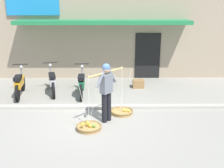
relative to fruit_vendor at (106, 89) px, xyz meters
name	(u,v)px	position (x,y,z in m)	size (l,w,h in m)	color
ground_plane	(91,117)	(-0.47, 0.27, -0.98)	(90.00, 90.00, 0.00)	gray
sidewalk_curb	(92,107)	(-0.47, 0.97, -0.93)	(20.00, 0.24, 0.10)	#AEA89C
fruit_vendor	(106,89)	(0.00, 0.00, 0.00)	(0.96, 1.08, 1.70)	black
fruit_basket_left_side	(89,127)	(-0.47, -0.53, -0.90)	(0.69, 0.69, 1.45)	#B2894C
fruit_basket_right_side	(122,112)	(0.47, 0.52, -0.90)	(0.69, 0.69, 1.45)	#B2894C
motorcycle_nearest_shop	(20,84)	(-3.16, 2.20, -0.52)	(0.54, 1.81, 1.09)	black
motorcycle_second_in_row	(52,82)	(-2.05, 2.50, -0.52)	(0.66, 1.78, 1.09)	black
motorcycle_third_in_row	(82,83)	(-0.92, 2.26, -0.52)	(0.54, 1.82, 1.09)	black
storefront_building	(104,26)	(-0.18, 7.09, 1.13)	(13.00, 6.00, 4.20)	tan
wooden_crate	(138,84)	(1.24, 3.16, -0.82)	(0.44, 0.36, 0.32)	olive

